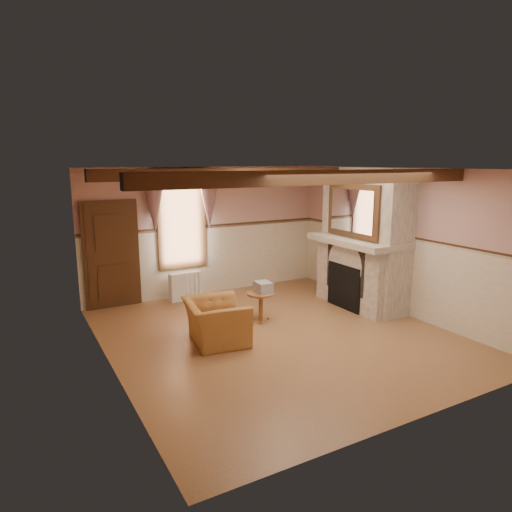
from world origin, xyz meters
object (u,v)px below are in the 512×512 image
side_table (261,307)px  bowl (353,234)px  armchair (216,322)px  mantel_clock (335,228)px  oil_lamp (343,228)px  radiator (185,286)px

side_table → bowl: bearing=0.6°
armchair → mantel_clock: size_ratio=4.45×
mantel_clock → oil_lamp: (0.00, -0.24, 0.04)m
armchair → radiator: (0.38, 2.46, -0.05)m
radiator → bowl: bearing=-38.2°
armchair → oil_lamp: size_ratio=3.81×
armchair → side_table: bearing=-57.4°
side_table → radiator: bearing=111.1°
armchair → side_table: (1.13, 0.51, -0.07)m
radiator → bowl: (2.90, -1.92, 1.17)m
oil_lamp → radiator: bearing=151.1°
bowl → radiator: bearing=146.5°
radiator → mantel_clock: size_ratio=2.92×
side_table → bowl: bowl is taller
radiator → mantel_clock: bearing=-29.9°
mantel_clock → oil_lamp: bearing=-90.0°
armchair → radiator: 2.49m
armchair → mantel_clock: (3.28, 1.09, 1.17)m
side_table → mantel_clock: size_ratio=2.29×
armchair → oil_lamp: (3.28, 0.85, 1.21)m
bowl → oil_lamp: size_ratio=1.34×
bowl → oil_lamp: oil_lamp is taller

